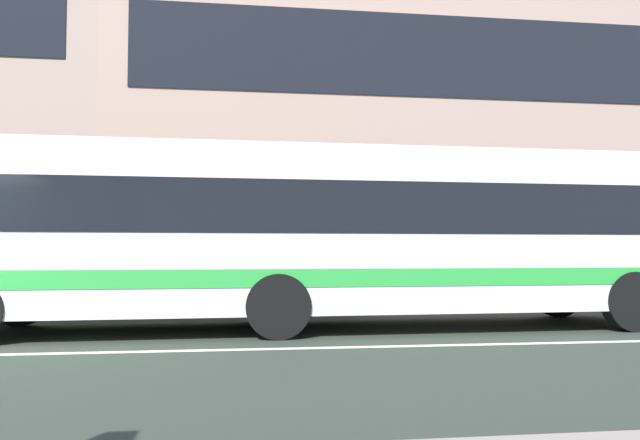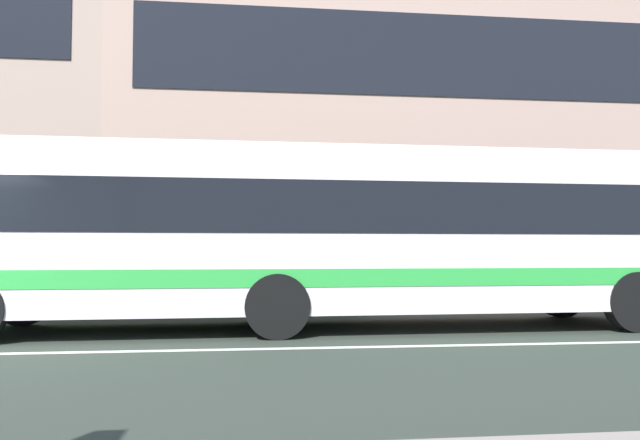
{
  "view_description": "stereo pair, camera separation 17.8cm",
  "coord_description": "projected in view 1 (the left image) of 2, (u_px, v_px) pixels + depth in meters",
  "views": [
    {
      "loc": [
        4.27,
        -8.65,
        1.35
      ],
      "look_at": [
        5.69,
        1.76,
        1.87
      ],
      "focal_mm": 35.09,
      "sensor_mm": 36.0,
      "label": 1
    },
    {
      "loc": [
        4.45,
        -8.68,
        1.35
      ],
      "look_at": [
        5.69,
        1.76,
        1.87
      ],
      "focal_mm": 35.09,
      "sensor_mm": 36.0,
      "label": 2
    }
  ],
  "objects": [
    {
      "name": "transit_bus",
      "position": [
        317.0,
        231.0,
        10.88
      ],
      "size": [
        12.42,
        2.89,
        3.06
      ],
      "color": "silver",
      "rests_on": "ground_plane"
    },
    {
      "name": "apartment_block_right",
      "position": [
        417.0,
        120.0,
        22.22
      ],
      "size": [
        20.2,
        8.37,
        12.02
      ],
      "color": "tan",
      "rests_on": "ground_plane"
    },
    {
      "name": "hedge_row_far",
      "position": [
        81.0,
        287.0,
        13.56
      ],
      "size": [
        12.37,
        1.1,
        1.12
      ],
      "primitive_type": "cube",
      "color": "#1F5317",
      "rests_on": "ground_plane"
    }
  ]
}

